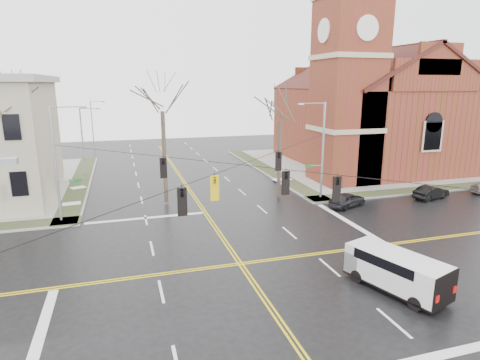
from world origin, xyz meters
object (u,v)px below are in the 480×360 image
object	(u,v)px
cargo_van	(393,268)
parked_car_b	(431,192)
church	(366,102)
tree_ne	(280,116)
signal_pole_ne	(321,148)
signal_pole_nw	(57,161)
tree_nw_near	(162,105)
streetlight_north_b	(93,124)
streetlight_north_a	(84,139)
tree_nw_far	(8,106)
parked_car_a	(347,200)

from	to	relation	value
cargo_van	parked_car_b	distance (m)	20.14
church	tree_ne	distance (m)	20.65
church	signal_pole_ne	size ratio (longest dim) A/B	3.06
signal_pole_ne	signal_pole_nw	world-z (taller)	same
signal_pole_nw	cargo_van	xyz separation A→B (m)	(18.22, -16.74, -3.74)
parked_car_b	tree_nw_near	bearing A→B (deg)	62.87
streetlight_north_b	tree_ne	world-z (taller)	tree_ne
tree_nw_near	tree_ne	world-z (taller)	tree_nw_near
streetlight_north_a	parked_car_b	world-z (taller)	streetlight_north_a
streetlight_north_a	parked_car_b	bearing A→B (deg)	-31.16
signal_pole_ne	tree_ne	size ratio (longest dim) A/B	0.83
signal_pole_nw	streetlight_north_b	distance (m)	36.51
signal_pole_ne	tree_ne	world-z (taller)	tree_ne
signal_pole_ne	tree_nw_far	size ratio (longest dim) A/B	0.72
signal_pole_ne	tree_nw_far	world-z (taller)	tree_nw_far
signal_pole_nw	parked_car_b	size ratio (longest dim) A/B	2.32
signal_pole_ne	cargo_van	xyz separation A→B (m)	(-4.42, -16.74, -3.74)
tree_ne	parked_car_a	bearing A→B (deg)	-43.35
parked_car_a	streetlight_north_b	bearing A→B (deg)	7.81
streetlight_north_b	cargo_van	size ratio (longest dim) A/B	1.39
tree_nw_far	tree_ne	size ratio (longest dim) A/B	1.15
streetlight_north_b	tree_nw_near	size ratio (longest dim) A/B	0.64
streetlight_north_a	streetlight_north_b	bearing A→B (deg)	90.00
signal_pole_ne	streetlight_north_a	size ratio (longest dim) A/B	1.12
cargo_van	parked_car_a	xyz separation A→B (m)	(5.66, 13.78, -0.55)
streetlight_north_a	streetlight_north_b	xyz separation A→B (m)	(0.00, 20.00, 0.00)
signal_pole_nw	cargo_van	bearing A→B (deg)	-42.57
tree_ne	tree_nw_near	bearing A→B (deg)	174.31
parked_car_b	tree_nw_far	bearing A→B (deg)	67.11
church	cargo_van	xyz separation A→B (m)	(-17.86, -30.02, -7.22)
parked_car_a	signal_pole_ne	bearing A→B (deg)	0.08
signal_pole_ne	streetlight_north_a	world-z (taller)	signal_pole_ne
signal_pole_ne	tree_nw_near	world-z (taller)	tree_nw_near
signal_pole_nw	parked_car_b	bearing A→B (deg)	-5.25
cargo_van	parked_car_a	bearing A→B (deg)	49.14
tree_ne	streetlight_north_a	bearing A→B (deg)	140.96
parked_car_a	church	bearing A→B (deg)	-59.56
church	streetlight_north_a	size ratio (longest dim) A/B	3.44
cargo_van	tree_nw_far	world-z (taller)	tree_nw_far
church	signal_pole_ne	world-z (taller)	church
tree_ne	church	bearing A→B (deg)	34.64
parked_car_a	cargo_van	bearing A→B (deg)	135.01
streetlight_north_b	tree_nw_near	distance (m)	35.06
signal_pole_ne	parked_car_b	size ratio (longest dim) A/B	2.32
tree_nw_near	tree_nw_far	bearing A→B (deg)	-179.76
streetlight_north_a	parked_car_a	size ratio (longest dim) A/B	2.06
church	tree_ne	world-z (taller)	church
streetlight_north_b	tree_ne	size ratio (longest dim) A/B	0.73
church	tree_nw_far	size ratio (longest dim) A/B	2.19
signal_pole_ne	tree_nw_near	distance (m)	14.97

